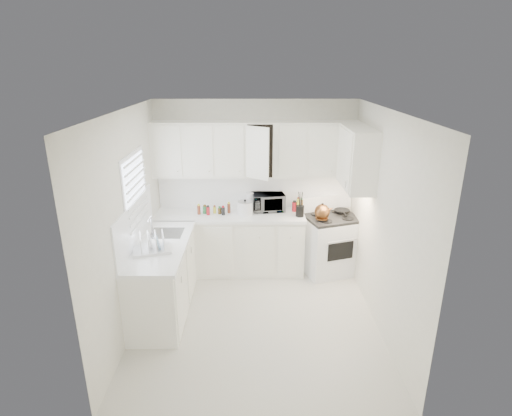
{
  "coord_description": "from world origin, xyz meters",
  "views": [
    {
      "loc": [
        -0.03,
        -4.48,
        3.08
      ],
      "look_at": [
        0.0,
        0.7,
        1.25
      ],
      "focal_mm": 28.74,
      "sensor_mm": 36.0,
      "label": 1
    }
  ],
  "objects_px": {
    "stove": "(331,237)",
    "rice_cooker": "(245,207)",
    "tea_kettle": "(322,211)",
    "dish_rack": "(151,241)",
    "microwave": "(268,200)",
    "utensil_crock": "(300,204)"
  },
  "relations": [
    {
      "from": "dish_rack",
      "to": "tea_kettle",
      "type": "bearing_deg",
      "value": 9.97
    },
    {
      "from": "utensil_crock",
      "to": "dish_rack",
      "type": "distance_m",
      "value": 2.24
    },
    {
      "from": "tea_kettle",
      "to": "rice_cooker",
      "type": "relative_size",
      "value": 1.2
    },
    {
      "from": "stove",
      "to": "dish_rack",
      "type": "distance_m",
      "value": 2.75
    },
    {
      "from": "stove",
      "to": "rice_cooker",
      "type": "xyz_separation_m",
      "value": [
        -1.3,
        0.02,
        0.48
      ]
    },
    {
      "from": "stove",
      "to": "tea_kettle",
      "type": "height_order",
      "value": "tea_kettle"
    },
    {
      "from": "stove",
      "to": "tea_kettle",
      "type": "bearing_deg",
      "value": -156.31
    },
    {
      "from": "tea_kettle",
      "to": "dish_rack",
      "type": "height_order",
      "value": "tea_kettle"
    },
    {
      "from": "tea_kettle",
      "to": "rice_cooker",
      "type": "distance_m",
      "value": 1.14
    },
    {
      "from": "utensil_crock",
      "to": "stove",
      "type": "bearing_deg",
      "value": 8.46
    },
    {
      "from": "tea_kettle",
      "to": "microwave",
      "type": "relative_size",
      "value": 0.58
    },
    {
      "from": "stove",
      "to": "microwave",
      "type": "xyz_separation_m",
      "value": [
        -0.95,
        0.19,
        0.53
      ]
    },
    {
      "from": "tea_kettle",
      "to": "utensil_crock",
      "type": "xyz_separation_m",
      "value": [
        -0.31,
        0.09,
        0.08
      ]
    },
    {
      "from": "tea_kettle",
      "to": "utensil_crock",
      "type": "bearing_deg",
      "value": 175.05
    },
    {
      "from": "rice_cooker",
      "to": "utensil_crock",
      "type": "xyz_separation_m",
      "value": [
        0.81,
        -0.09,
        0.08
      ]
    },
    {
      "from": "stove",
      "to": "rice_cooker",
      "type": "distance_m",
      "value": 1.39
    },
    {
      "from": "tea_kettle",
      "to": "microwave",
      "type": "distance_m",
      "value": 0.85
    },
    {
      "from": "stove",
      "to": "rice_cooker",
      "type": "bearing_deg",
      "value": 161.17
    },
    {
      "from": "microwave",
      "to": "utensil_crock",
      "type": "height_order",
      "value": "utensil_crock"
    },
    {
      "from": "stove",
      "to": "utensil_crock",
      "type": "bearing_deg",
      "value": 170.52
    },
    {
      "from": "utensil_crock",
      "to": "dish_rack",
      "type": "relative_size",
      "value": 0.89
    },
    {
      "from": "utensil_crock",
      "to": "rice_cooker",
      "type": "bearing_deg",
      "value": 173.41
    }
  ]
}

